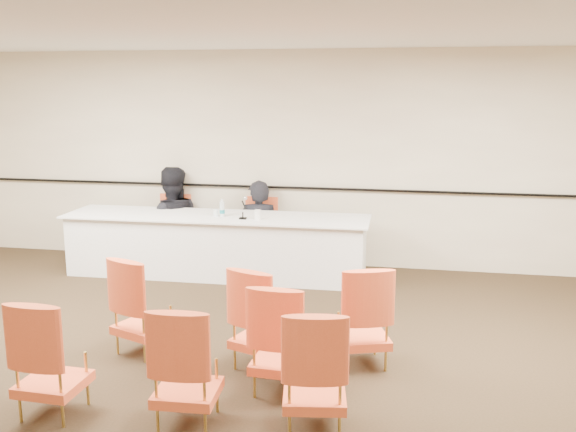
{
  "coord_description": "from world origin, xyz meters",
  "views": [
    {
      "loc": [
        1.58,
        -4.81,
        2.52
      ],
      "look_at": [
        0.15,
        2.6,
        0.97
      ],
      "focal_mm": 40.0,
      "sensor_mm": 36.0,
      "label": 1
    }
  ],
  "objects_px": {
    "aud_chair_front_right": "(362,315)",
    "aud_chair_back_mid": "(187,364)",
    "drinking_glass": "(216,213)",
    "panelist_main": "(259,238)",
    "aud_chair_back_left": "(51,356)",
    "microphone": "(243,208)",
    "aud_chair_front_mid": "(262,317)",
    "aud_chair_front_left": "(143,305)",
    "panel_table": "(217,245)",
    "panelist_main_chair": "(259,232)",
    "panelist_second": "(172,229)",
    "panelist_second_chair": "(172,229)",
    "aud_chair_extra": "(281,337)",
    "water_bottle": "(222,208)",
    "aud_chair_back_right": "(315,368)",
    "coffee_cup": "(258,215)"
  },
  "relations": [
    {
      "from": "panelist_second",
      "to": "coffee_cup",
      "type": "xyz_separation_m",
      "value": [
        1.46,
        -0.74,
        0.42
      ]
    },
    {
      "from": "panelist_main",
      "to": "aud_chair_extra",
      "type": "relative_size",
      "value": 1.76
    },
    {
      "from": "panel_table",
      "to": "water_bottle",
      "type": "height_order",
      "value": "water_bottle"
    },
    {
      "from": "panelist_main",
      "to": "aud_chair_back_left",
      "type": "xyz_separation_m",
      "value": [
        -0.58,
        -4.43,
        0.09
      ]
    },
    {
      "from": "panel_table",
      "to": "panelist_main",
      "type": "relative_size",
      "value": 2.44
    },
    {
      "from": "drinking_glass",
      "to": "aud_chair_front_left",
      "type": "xyz_separation_m",
      "value": [
        0.06,
        -2.54,
        -0.39
      ]
    },
    {
      "from": "aud_chair_front_right",
      "to": "microphone",
      "type": "bearing_deg",
      "value": 108.28
    },
    {
      "from": "aud_chair_back_left",
      "to": "water_bottle",
      "type": "bearing_deg",
      "value": 88.4
    },
    {
      "from": "aud_chair_front_right",
      "to": "aud_chair_extra",
      "type": "height_order",
      "value": "same"
    },
    {
      "from": "microphone",
      "to": "aud_chair_back_right",
      "type": "xyz_separation_m",
      "value": [
        1.47,
        -3.51,
        -0.48
      ]
    },
    {
      "from": "microphone",
      "to": "drinking_glass",
      "type": "xyz_separation_m",
      "value": [
        -0.39,
        0.1,
        -0.09
      ]
    },
    {
      "from": "panelist_main",
      "to": "water_bottle",
      "type": "height_order",
      "value": "panelist_main"
    },
    {
      "from": "drinking_glass",
      "to": "aud_chair_back_mid",
      "type": "xyz_separation_m",
      "value": [
        0.91,
        -3.72,
        -0.39
      ]
    },
    {
      "from": "aud_chair_front_right",
      "to": "panelist_main_chair",
      "type": "bearing_deg",
      "value": 100.59
    },
    {
      "from": "aud_chair_front_left",
      "to": "aud_chair_back_right",
      "type": "distance_m",
      "value": 2.1
    },
    {
      "from": "aud_chair_extra",
      "to": "panel_table",
      "type": "bearing_deg",
      "value": 119.34
    },
    {
      "from": "aud_chair_back_mid",
      "to": "panel_table",
      "type": "bearing_deg",
      "value": 100.68
    },
    {
      "from": "panelist_main_chair",
      "to": "coffee_cup",
      "type": "bearing_deg",
      "value": -78.44
    },
    {
      "from": "panel_table",
      "to": "aud_chair_front_left",
      "type": "xyz_separation_m",
      "value": [
        0.07,
        -2.59,
        0.07
      ]
    },
    {
      "from": "microphone",
      "to": "coffee_cup",
      "type": "relative_size",
      "value": 2.19
    },
    {
      "from": "panelist_main_chair",
      "to": "panelist_second_chair",
      "type": "distance_m",
      "value": 1.3
    },
    {
      "from": "coffee_cup",
      "to": "aud_chair_front_right",
      "type": "distance_m",
      "value": 2.81
    },
    {
      "from": "aud_chair_back_mid",
      "to": "aud_chair_extra",
      "type": "distance_m",
      "value": 0.87
    },
    {
      "from": "aud_chair_front_left",
      "to": "panelist_second",
      "type": "bearing_deg",
      "value": 128.22
    },
    {
      "from": "aud_chair_front_left",
      "to": "aud_chair_front_mid",
      "type": "height_order",
      "value": "same"
    },
    {
      "from": "drinking_glass",
      "to": "aud_chair_back_mid",
      "type": "height_order",
      "value": "aud_chair_back_mid"
    },
    {
      "from": "panelist_main",
      "to": "panelist_second",
      "type": "distance_m",
      "value": 1.3
    },
    {
      "from": "panelist_second_chair",
      "to": "aud_chair_front_right",
      "type": "height_order",
      "value": "same"
    },
    {
      "from": "microphone",
      "to": "water_bottle",
      "type": "bearing_deg",
      "value": 158.28
    },
    {
      "from": "drinking_glass",
      "to": "coffee_cup",
      "type": "height_order",
      "value": "coffee_cup"
    },
    {
      "from": "panelist_main_chair",
      "to": "aud_chair_back_mid",
      "type": "bearing_deg",
      "value": -84.46
    },
    {
      "from": "aud_chair_front_right",
      "to": "aud_chair_back_mid",
      "type": "xyz_separation_m",
      "value": [
        -1.21,
        -1.29,
        0.0
      ]
    },
    {
      "from": "panelist_main",
      "to": "microphone",
      "type": "distance_m",
      "value": 0.94
    },
    {
      "from": "aud_chair_back_mid",
      "to": "aud_chair_front_left",
      "type": "bearing_deg",
      "value": 122.84
    },
    {
      "from": "panelist_second_chair",
      "to": "aud_chair_back_left",
      "type": "bearing_deg",
      "value": -81.66
    },
    {
      "from": "aud_chair_front_left",
      "to": "aud_chair_back_right",
      "type": "bearing_deg",
      "value": -8.65
    },
    {
      "from": "panelist_second",
      "to": "panelist_second_chair",
      "type": "bearing_deg",
      "value": 180.0
    },
    {
      "from": "panelist_main",
      "to": "panelist_second",
      "type": "bearing_deg",
      "value": -6.78
    },
    {
      "from": "aud_chair_back_right",
      "to": "panelist_second",
      "type": "bearing_deg",
      "value": 113.91
    },
    {
      "from": "aud_chair_front_right",
      "to": "aud_chair_back_mid",
      "type": "distance_m",
      "value": 1.77
    },
    {
      "from": "panelist_main_chair",
      "to": "aud_chair_front_left",
      "type": "height_order",
      "value": "same"
    },
    {
      "from": "panelist_main",
      "to": "aud_chair_front_left",
      "type": "bearing_deg",
      "value": 75.81
    },
    {
      "from": "aud_chair_front_left",
      "to": "aud_chair_front_mid",
      "type": "bearing_deg",
      "value": 16.71
    },
    {
      "from": "water_bottle",
      "to": "drinking_glass",
      "type": "xyz_separation_m",
      "value": [
        -0.08,
        -0.02,
        -0.06
      ]
    },
    {
      "from": "panelist_second_chair",
      "to": "aud_chair_back_mid",
      "type": "xyz_separation_m",
      "value": [
        1.78,
        -4.35,
        0.0
      ]
    },
    {
      "from": "water_bottle",
      "to": "aud_chair_front_mid",
      "type": "distance_m",
      "value": 2.94
    },
    {
      "from": "coffee_cup",
      "to": "aud_chair_front_right",
      "type": "height_order",
      "value": "aud_chair_front_right"
    },
    {
      "from": "panelist_second_chair",
      "to": "panelist_main",
      "type": "bearing_deg",
      "value": -0.0
    },
    {
      "from": "panelist_second",
      "to": "drinking_glass",
      "type": "distance_m",
      "value": 1.15
    },
    {
      "from": "microphone",
      "to": "aud_chair_front_mid",
      "type": "height_order",
      "value": "microphone"
    }
  ]
}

